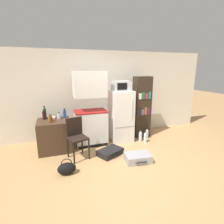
# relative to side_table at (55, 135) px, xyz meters

# --- Properties ---
(ground_plane) EXTENTS (24.00, 24.00, 0.00)m
(ground_plane) POSITION_rel_side_table_xyz_m (1.53, -1.24, -0.39)
(ground_plane) COLOR tan
(wall_back) EXTENTS (6.40, 0.10, 2.55)m
(wall_back) POSITION_rel_side_table_xyz_m (1.73, 0.76, 0.88)
(wall_back) COLOR silver
(wall_back) RESTS_ON ground_plane
(side_table) EXTENTS (0.78, 0.72, 0.79)m
(side_table) POSITION_rel_side_table_xyz_m (0.00, 0.00, 0.00)
(side_table) COLOR #422D1E
(side_table) RESTS_ON ground_plane
(kitchen_hutch) EXTENTS (0.85, 0.57, 1.98)m
(kitchen_hutch) POSITION_rel_side_table_xyz_m (0.95, 0.09, 0.52)
(kitchen_hutch) COLOR silver
(kitchen_hutch) RESTS_ON ground_plane
(refrigerator) EXTENTS (0.60, 0.61, 1.45)m
(refrigerator) POSITION_rel_side_table_xyz_m (1.83, 0.07, 0.33)
(refrigerator) COLOR white
(refrigerator) RESTS_ON ground_plane
(microwave) EXTENTS (0.47, 0.36, 0.26)m
(microwave) POSITION_rel_side_table_xyz_m (1.83, 0.07, 1.19)
(microwave) COLOR #B7B7BC
(microwave) RESTS_ON refrigerator
(bookshelf) EXTENTS (0.49, 0.34, 1.82)m
(bookshelf) POSITION_rel_side_table_xyz_m (2.55, 0.20, 0.52)
(bookshelf) COLOR #2D2319
(bookshelf) RESTS_ON ground_plane
(bottle_ketchup_red) EXTENTS (0.07, 0.07, 0.15)m
(bottle_ketchup_red) POSITION_rel_side_table_xyz_m (-0.05, -0.03, 0.45)
(bottle_ketchup_red) COLOR #AD1914
(bottle_ketchup_red) RESTS_ON side_table
(bottle_clear_short) EXTENTS (0.09, 0.09, 0.16)m
(bottle_clear_short) POSITION_rel_side_table_xyz_m (0.14, 0.12, 0.46)
(bottle_clear_short) COLOR silver
(bottle_clear_short) RESTS_ON side_table
(bottle_amber_beer) EXTENTS (0.07, 0.07, 0.21)m
(bottle_amber_beer) POSITION_rel_side_table_xyz_m (-0.07, -0.17, 0.48)
(bottle_amber_beer) COLOR brown
(bottle_amber_beer) RESTS_ON side_table
(bottle_blue_soda) EXTENTS (0.08, 0.08, 0.24)m
(bottle_blue_soda) POSITION_rel_side_table_xyz_m (0.29, 0.18, 0.49)
(bottle_blue_soda) COLOR #1E47A3
(bottle_blue_soda) RESTS_ON side_table
(bottle_green_tall) EXTENTS (0.09, 0.09, 0.32)m
(bottle_green_tall) POSITION_rel_side_table_xyz_m (-0.20, 0.28, 0.53)
(bottle_green_tall) COLOR #1E6028
(bottle_green_tall) RESTS_ON side_table
(bottle_wine_dark) EXTENTS (0.09, 0.09, 0.26)m
(bottle_wine_dark) POSITION_rel_side_table_xyz_m (-0.21, 0.17, 0.50)
(bottle_wine_dark) COLOR black
(bottle_wine_dark) RESTS_ON side_table
(bowl) EXTENTS (0.18, 0.18, 0.05)m
(bowl) POSITION_rel_side_table_xyz_m (-0.03, 0.17, 0.42)
(bowl) COLOR silver
(bowl) RESTS_ON side_table
(chair) EXTENTS (0.49, 0.50, 0.94)m
(chair) POSITION_rel_side_table_xyz_m (0.48, -0.55, 0.18)
(chair) COLOR black
(chair) RESTS_ON ground_plane
(suitcase_large_flat) EXTENTS (0.69, 0.61, 0.14)m
(suitcase_large_flat) POSITION_rel_side_table_xyz_m (1.25, -0.71, -0.32)
(suitcase_large_flat) COLOR black
(suitcase_large_flat) RESTS_ON ground_plane
(suitcase_small_flat) EXTENTS (0.60, 0.46, 0.17)m
(suitcase_small_flat) POSITION_rel_side_table_xyz_m (1.74, -1.20, -0.31)
(suitcase_small_flat) COLOR #99999E
(suitcase_small_flat) RESTS_ON ground_plane
(handbag) EXTENTS (0.36, 0.20, 0.33)m
(handbag) POSITION_rel_side_table_xyz_m (0.19, -1.21, -0.27)
(handbag) COLOR black
(handbag) RESTS_ON ground_plane
(water_bottle_front) EXTENTS (0.09, 0.09, 0.33)m
(water_bottle_front) POSITION_rel_side_table_xyz_m (2.43, -0.31, -0.25)
(water_bottle_front) COLOR silver
(water_bottle_front) RESTS_ON ground_plane
(water_bottle_middle) EXTENTS (0.09, 0.09, 0.31)m
(water_bottle_middle) POSITION_rel_side_table_xyz_m (2.61, -0.07, -0.26)
(water_bottle_middle) COLOR silver
(water_bottle_middle) RESTS_ON ground_plane
(water_bottle_back) EXTENTS (0.09, 0.09, 0.32)m
(water_bottle_back) POSITION_rel_side_table_xyz_m (2.34, -0.18, -0.26)
(water_bottle_back) COLOR silver
(water_bottle_back) RESTS_ON ground_plane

